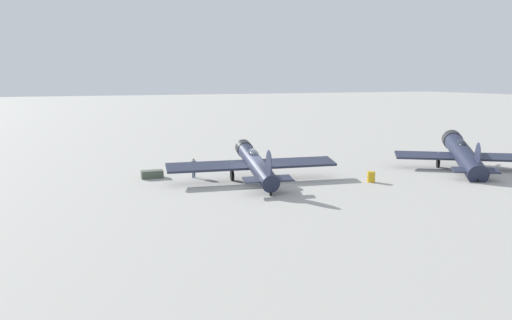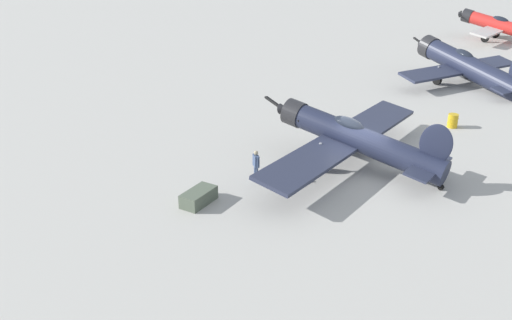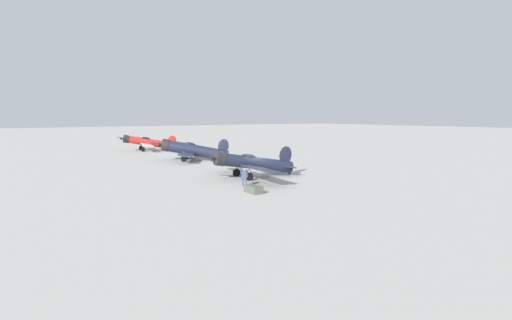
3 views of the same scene
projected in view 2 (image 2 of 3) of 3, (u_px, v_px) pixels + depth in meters
ground_plane at (361, 169)px, 26.94m from camera, size 400.00×400.00×0.00m
airplane_foreground at (354, 138)px, 26.62m from camera, size 13.27×10.46×3.19m
airplane_mid_apron at (467, 66)px, 40.29m from camera, size 10.16×9.68×3.36m
airplane_far_line at (503, 27)px, 55.40m from camera, size 10.64×9.79×2.95m
ground_crew_mechanic at (256, 163)px, 25.22m from camera, size 0.45×0.46×1.56m
equipment_crate at (199, 197)px, 23.48m from camera, size 1.74×0.96×0.61m
fuel_drum at (453, 121)px, 32.24m from camera, size 0.63×0.63×0.82m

